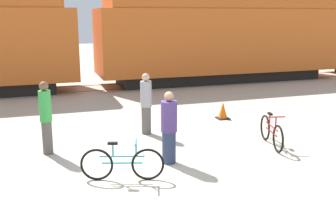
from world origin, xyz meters
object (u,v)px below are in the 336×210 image
Objects in this scene: freight_train at (86,31)px; person_in_purple at (169,128)px; traffic_cone at (223,111)px; person_in_green at (46,117)px; bicycle_maroon at (271,132)px; person_in_grey at (146,104)px; bicycle_teal at (122,163)px.

person_in_purple is at bearing -86.84° from freight_train.
person_in_green is at bearing -163.08° from traffic_cone.
person_in_green is (-2.07, -8.65, -1.70)m from freight_train.
person_in_purple is at bearing -173.92° from bicycle_maroon.
bicycle_maroon is 3.52m from person_in_grey.
traffic_cone is (2.84, 0.84, -0.64)m from person_in_grey.
person_in_green reaches higher than person_in_purple.
person_in_green reaches higher than person_in_grey.
freight_train is 31.59× the size of person_in_purple.
bicycle_teal is 0.92× the size of person_in_green.
person_in_green reaches higher than bicycle_teal.
traffic_cone is at bearing 34.09° from person_in_green.
bicycle_maroon is (4.13, 0.94, 0.01)m from bicycle_teal.
bicycle_maroon reaches higher than traffic_cone.
person_in_grey is at bearing 143.62° from bicycle_maroon.
freight_train is 11.05m from bicycle_teal.
person_in_grey is 3.03m from traffic_cone.
person_in_grey is at bearing 80.90° from person_in_purple.
bicycle_maroon is at bearing 142.29° from person_in_grey.
person_in_grey is (0.67, -7.79, -1.74)m from freight_train.
bicycle_teal is 1.00× the size of bicycle_maroon.
traffic_cone is at bearing 89.27° from bicycle_maroon.
person_in_green is (-5.55, 1.21, 0.56)m from bicycle_maroon.
bicycle_maroon is 5.70m from person_in_green.
traffic_cone is (4.17, 3.84, -0.11)m from bicycle_teal.
person_in_purple is (1.22, 0.63, 0.47)m from bicycle_teal.
person_in_green is at bearing 167.72° from bicycle_maroon.
person_in_green is at bearing 123.34° from bicycle_teal.
person_in_purple is 0.93× the size of person_in_green.
person_in_grey is 0.97× the size of person_in_green.
person_in_green is 3.28× the size of traffic_cone.
bicycle_maroon is 0.92× the size of person_in_green.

